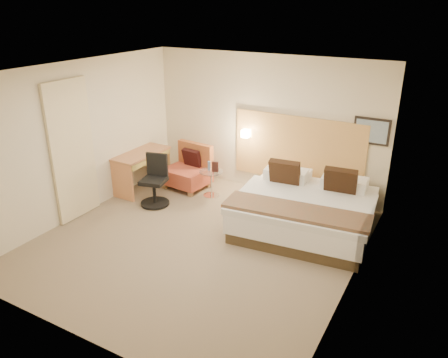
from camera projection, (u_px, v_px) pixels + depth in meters
The scene contains 19 objects.
floor at pixel (199, 242), 7.05m from camera, with size 4.80×5.00×0.02m, color #7F6D55.
ceiling at pixel (195, 70), 6.01m from camera, with size 4.80×5.00×0.02m, color white.
wall_back at pixel (265, 124), 8.56m from camera, with size 4.80×0.02×2.70m, color beige.
wall_front at pixel (67, 236), 4.50m from camera, with size 4.80×0.02×2.70m, color beige.
wall_left at pixel (80, 140), 7.62m from camera, with size 0.02×5.00×2.70m, color beige.
wall_right at pixel (360, 195), 5.45m from camera, with size 0.02×5.00×2.70m, color beige.
headboard_panel at pixel (297, 150), 8.37m from camera, with size 2.60×0.04×1.30m, color tan.
art_frame at pixel (372, 131), 7.57m from camera, with size 0.62×0.03×0.47m, color black.
art_canvas at pixel (371, 131), 7.55m from camera, with size 0.54×0.01×0.39m, color gray.
lamp_arm at pixel (247, 133), 8.72m from camera, with size 0.02×0.02×0.12m, color white.
lamp_shade at pixel (246, 133), 8.67m from camera, with size 0.15×0.15×0.15m, color #FDECC6.
curtain at pixel (72, 151), 7.44m from camera, with size 0.06×0.90×2.42m, color beige.
bottle_a at pixel (209, 166), 8.50m from camera, with size 0.06×0.06×0.19m, color #7993BB.
menu_folder at pixel (215, 167), 8.42m from camera, with size 0.12×0.05×0.21m, color #331714.
bed at pixel (306, 209), 7.35m from camera, with size 2.37×2.33×1.07m.
lounge_chair at pixel (189, 171), 8.98m from camera, with size 0.92×0.82×0.89m.
side_table at pixel (211, 182), 8.57m from camera, with size 0.58×0.58×0.52m.
desk at pixel (142, 160), 8.76m from camera, with size 0.60×1.27×0.79m.
desk_chair at pixel (155, 184), 8.20m from camera, with size 0.65×0.65×0.96m.
Camera 1 is at (3.34, -5.16, 3.61)m, focal length 35.00 mm.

